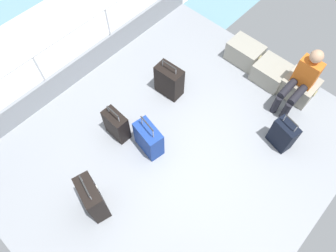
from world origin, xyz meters
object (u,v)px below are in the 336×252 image
suitcase_1 (93,198)px  cargo_crate_0 (245,53)px  suitcase_2 (117,125)px  suitcase_5 (149,139)px  passenger_seated (302,80)px  suitcase_3 (283,135)px  cargo_crate_2 (299,87)px  suitcase_0 (169,81)px  cargo_crate_1 (271,73)px

suitcase_1 → cargo_crate_0: bearing=91.8°
suitcase_2 → suitcase_5: size_ratio=0.90×
suitcase_5 → suitcase_2: bearing=-163.2°
passenger_seated → suitcase_3: bearing=-70.2°
cargo_crate_2 → suitcase_1: bearing=-105.7°
cargo_crate_2 → suitcase_2: 3.08m
cargo_crate_0 → suitcase_0: bearing=-109.3°
cargo_crate_1 → suitcase_1: 3.59m
passenger_seated → suitcase_1: size_ratio=1.25×
cargo_crate_1 → suitcase_2: (-1.14, -2.55, 0.09)m
cargo_crate_1 → suitcase_3: (0.82, -0.97, 0.09)m
suitcase_0 → suitcase_2: 1.16m
cargo_crate_0 → suitcase_1: size_ratio=0.73×
cargo_crate_0 → cargo_crate_1: (0.60, -0.05, -0.02)m
cargo_crate_0 → suitcase_0: size_ratio=0.90×
suitcase_0 → suitcase_1: 2.24m
cargo_crate_0 → suitcase_2: 2.66m
suitcase_0 → suitcase_3: bearing=12.5°
suitcase_2 → cargo_crate_0: bearing=78.4°
suitcase_3 → suitcase_5: size_ratio=0.94×
suitcase_3 → cargo_crate_2: bearing=106.4°
suitcase_2 → cargo_crate_1: bearing=66.0°
cargo_crate_2 → suitcase_5: 2.68m
cargo_crate_0 → suitcase_0: suitcase_0 is taller
suitcase_0 → suitcase_5: suitcase_5 is taller
suitcase_2 → suitcase_5: (0.53, 0.16, 0.01)m
suitcase_1 → suitcase_3: bearing=63.2°
cargo_crate_2 → cargo_crate_0: bearing=179.3°
passenger_seated → suitcase_1: 3.56m
suitcase_3 → suitcase_5: 2.01m
passenger_seated → suitcase_5: size_ratio=1.48×
cargo_crate_2 → suitcase_5: (-1.13, -2.43, 0.08)m
cargo_crate_1 → suitcase_3: bearing=-49.7°
cargo_crate_2 → suitcase_3: bearing=-73.6°
suitcase_3 → suitcase_0: bearing=-167.5°
cargo_crate_1 → suitcase_0: size_ratio=0.83×
cargo_crate_0 → suitcase_2: size_ratio=0.96×
suitcase_1 → suitcase_3: (1.31, 2.58, -0.09)m
suitcase_1 → suitcase_2: size_ratio=1.31×
suitcase_1 → passenger_seated: bearing=73.5°
cargo_crate_1 → suitcase_2: size_ratio=0.89×
suitcase_1 → suitcase_5: bearing=95.7°
suitcase_0 → suitcase_2: bearing=-91.3°
cargo_crate_2 → suitcase_5: suitcase_5 is taller
cargo_crate_2 → passenger_seated: bearing=-90.0°
cargo_crate_0 → passenger_seated: (1.12, -0.19, 0.37)m
cargo_crate_2 → suitcase_3: 1.05m
cargo_crate_1 → passenger_seated: bearing=-15.1°
cargo_crate_1 → cargo_crate_2: cargo_crate_2 is taller
cargo_crate_1 → suitcase_0: suitcase_0 is taller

